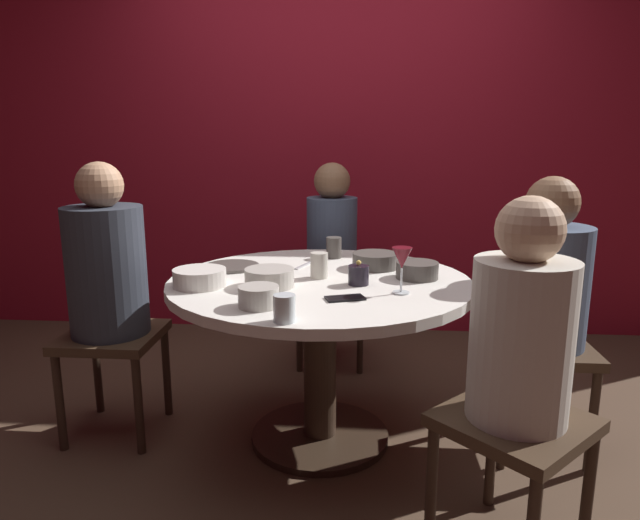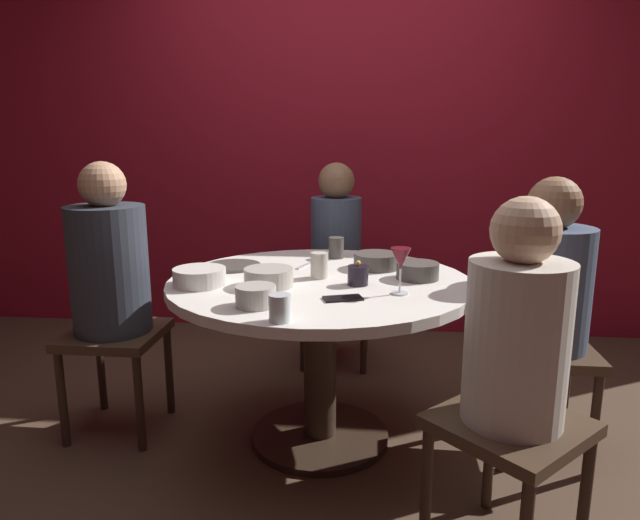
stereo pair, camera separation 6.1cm
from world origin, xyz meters
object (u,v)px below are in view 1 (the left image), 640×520
seated_diner_back (332,241)px  dining_table (320,316)px  candle_holder (359,275)px  wine_glass (402,260)px  bowl_small_white (375,261)px  seated_diner_left (107,272)px  cup_near_candle (284,308)px  cup_by_right_diner (319,265)px  bowl_rice_portion (417,270)px  bowl_salad_center (259,296)px  bowl_sauce_side (200,278)px  seated_diner_right (545,286)px  dinner_plate (232,266)px  seated_diner_front_right (521,343)px  cup_by_left_diner (334,248)px  bowl_serving_large (269,278)px  cell_phone (345,298)px

seated_diner_back → dining_table: bearing=0.0°
candle_holder → wine_glass: size_ratio=0.57×
dining_table → wine_glass: 0.48m
dining_table → bowl_small_white: 0.37m
seated_diner_left → candle_holder: size_ratio=12.11×
cup_near_candle → wine_glass: bearing=42.8°
cup_by_right_diner → seated_diner_left: bearing=-178.9°
wine_glass → bowl_rice_portion: size_ratio=1.01×
dining_table → bowl_salad_center: size_ratio=8.86×
bowl_sauce_side → candle_holder: bearing=6.5°
seated_diner_right → dinner_plate: size_ratio=4.73×
seated_diner_front_right → bowl_sauce_side: (-1.11, 0.49, 0.05)m
seated_diner_left → cup_by_left_diner: size_ratio=11.86×
seated_diner_front_right → cup_by_right_diner: seated_diner_front_right is taller
seated_diner_right → cup_near_candle: size_ratio=13.00×
bowl_serving_large → bowl_salad_center: (0.01, -0.27, 0.00)m
dining_table → cup_by_right_diner: cup_by_right_diner is taller
seated_diner_right → bowl_rice_portion: bearing=-4.7°
seated_diner_left → bowl_small_white: bearing=10.7°
dining_table → cup_by_right_diner: (-0.01, 0.02, 0.22)m
cup_by_left_diner → seated_diner_front_right: bearing=-60.2°
dinner_plate → bowl_salad_center: 0.62m
bowl_rice_portion → bowl_sauce_side: bearing=-167.4°
cell_phone → cup_by_right_diner: (-0.12, 0.31, 0.05)m
dinner_plate → cell_phone: 0.70m
cup_near_candle → cup_by_right_diner: bearing=83.5°
seated_diner_right → cup_near_candle: (-0.98, -0.56, 0.06)m
wine_glass → cup_by_right_diner: bearing=146.4°
candle_holder → dinner_plate: 0.62m
seated_diner_right → seated_diner_back: bearing=-44.4°
seated_diner_front_right → bowl_small_white: bearing=-19.4°
seated_diner_left → cup_by_left_diner: 1.04m
seated_diner_right → candle_holder: (-0.75, -0.08, 0.05)m
seated_diner_back → bowl_serving_large: (-0.19, -1.03, 0.04)m
cell_phone → bowl_salad_center: bearing=91.9°
cup_near_candle → bowl_salad_center: bearing=125.8°
bowl_small_white → seated_diner_back: bearing=108.9°
candle_holder → bowl_salad_center: 0.47m
cup_by_right_diner → bowl_small_white: bearing=40.0°
wine_glass → candle_holder: bearing=143.9°
cup_near_candle → bowl_sauce_side: bearing=133.9°
seated_diner_front_right → cup_by_right_diner: 0.93m
cup_by_left_diner → candle_holder: bearing=-76.1°
seated_diner_back → bowl_rice_portion: (0.40, -0.85, 0.04)m
cell_phone → cup_near_candle: size_ratio=1.58×
seated_diner_left → seated_diner_right: seated_diner_left is taller
bowl_sauce_side → cup_by_left_diner: (0.50, 0.57, 0.02)m
bowl_sauce_side → cup_by_right_diner: bearing=20.3°
candle_holder → cup_by_right_diner: bearing=149.1°
dining_table → cup_by_left_diner: size_ratio=12.33×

